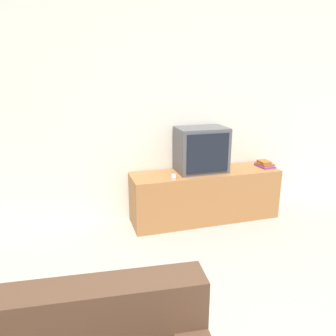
{
  "coord_description": "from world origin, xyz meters",
  "views": [
    {
      "loc": [
        -0.8,
        -0.54,
        1.68
      ],
      "look_at": [
        0.09,
        2.44,
        0.76
      ],
      "focal_mm": 35.0,
      "sensor_mm": 36.0,
      "label": 1
    }
  ],
  "objects_px": {
    "book_stack": "(265,164)",
    "remote_on_stand": "(174,177)",
    "television": "(201,150)",
    "tv_stand": "(205,195)"
  },
  "relations": [
    {
      "from": "book_stack",
      "to": "remote_on_stand",
      "type": "bearing_deg",
      "value": -174.84
    },
    {
      "from": "television",
      "to": "remote_on_stand",
      "type": "xyz_separation_m",
      "value": [
        -0.38,
        -0.15,
        -0.24
      ]
    },
    {
      "from": "book_stack",
      "to": "television",
      "type": "bearing_deg",
      "value": 176.82
    },
    {
      "from": "television",
      "to": "tv_stand",
      "type": "bearing_deg",
      "value": -41.54
    },
    {
      "from": "remote_on_stand",
      "to": "television",
      "type": "bearing_deg",
      "value": 21.93
    },
    {
      "from": "tv_stand",
      "to": "book_stack",
      "type": "distance_m",
      "value": 0.82
    },
    {
      "from": "tv_stand",
      "to": "book_stack",
      "type": "xyz_separation_m",
      "value": [
        0.76,
        -0.0,
        0.32
      ]
    },
    {
      "from": "tv_stand",
      "to": "television",
      "type": "xyz_separation_m",
      "value": [
        -0.05,
        0.04,
        0.54
      ]
    },
    {
      "from": "tv_stand",
      "to": "remote_on_stand",
      "type": "distance_m",
      "value": 0.53
    },
    {
      "from": "television",
      "to": "book_stack",
      "type": "height_order",
      "value": "television"
    }
  ]
}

